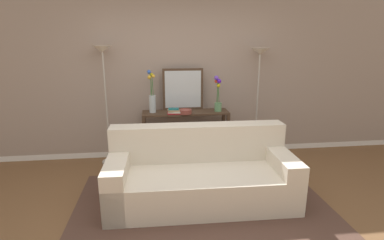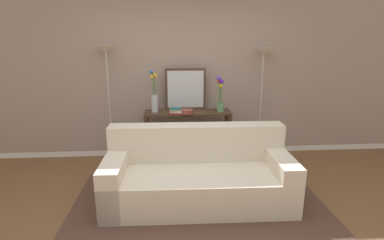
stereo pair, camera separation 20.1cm
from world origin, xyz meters
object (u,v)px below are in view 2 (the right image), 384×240
Objects in this scene: floor_lamp_left at (107,72)px; vase_tall_flowers at (154,97)px; fruit_bowl at (187,111)px; book_stack at (176,111)px; wall_mirror at (186,89)px; floor_lamp_right at (262,73)px; vase_short_flowers at (220,97)px; console_table at (188,127)px; couch at (198,176)px; book_row_under_console at (165,158)px.

floor_lamp_left reaches higher than vase_tall_flowers.
book_stack is (-0.17, -0.00, 0.01)m from fruit_bowl.
wall_mirror is 1.00× the size of vase_tall_flowers.
vase_tall_flowers is at bearing -178.00° from floor_lamp_right.
vase_tall_flowers is (0.70, -0.06, -0.38)m from floor_lamp_left.
book_stack is at bearing -172.90° from vase_short_flowers.
floor_lamp_left is 1.34m from fruit_bowl.
book_stack reaches higher than fruit_bowl.
vase_tall_flowers is at bearing 178.10° from console_table.
floor_lamp_right is at bearing -3.75° from wall_mirror.
couch and fruit_bowl have the same top height.
floor_lamp_right reaches higher than vase_tall_flowers.
fruit_bowl is at bearing -98.97° from console_table.
couch is at bearing -66.13° from vase_tall_flowers.
book_row_under_console is at bearing 146.30° from book_stack.
floor_lamp_right is 0.77m from vase_short_flowers.
console_table is at bearing 176.36° from vase_short_flowers.
vase_tall_flowers is 1.75× the size of book_row_under_console.
console_table is at bearing -176.31° from floor_lamp_right.
floor_lamp_left is at bearing 176.39° from vase_short_flowers.
wall_mirror is (1.19, 0.08, -0.29)m from floor_lamp_left.
wall_mirror is at bearing 160.44° from vase_short_flowers.
floor_lamp_right reaches higher than fruit_bowl.
couch reaches higher than console_table.
book_stack is (1.02, -0.19, -0.58)m from floor_lamp_left.
wall_mirror reaches higher than fruit_bowl.
floor_lamp_left is at bearing 175.16° from vase_tall_flowers.
vase_tall_flowers is (-1.69, -0.06, -0.34)m from floor_lamp_right.
fruit_bowl is 0.53× the size of book_row_under_console.
couch is at bearing -86.59° from fruit_bowl.
floor_lamp_right is 8.95× the size of fruit_bowl.
couch is at bearing -46.59° from floor_lamp_left.
book_row_under_console is at bearing -6.59° from vase_tall_flowers.
floor_lamp_right reaches higher than book_stack.
couch is 10.71× the size of book_stack.
floor_lamp_right reaches higher than book_row_under_console.
wall_mirror is 1.76× the size of book_row_under_console.
floor_lamp_left is 2.80× the size of vase_tall_flowers.
vase_short_flowers is at bearing 69.67° from couch.
vase_short_flowers is (0.53, -0.19, -0.10)m from wall_mirror.
vase_short_flowers is (0.50, -0.03, 0.47)m from console_table.
floor_lamp_right is at bearing 2.00° from vase_tall_flowers.
floor_lamp_left is 2.79× the size of wall_mirror.
floor_lamp_right is at bearing 49.65° from couch.
vase_short_flowers is 1.50× the size of book_row_under_console.
wall_mirror reaches higher than vase_tall_flowers.
vase_tall_flowers is at bearing -4.84° from floor_lamp_left.
console_table is 2.40× the size of vase_short_flowers.
console_table is at bearing 81.03° from fruit_bowl.
wall_mirror is at bearing 176.25° from floor_lamp_right.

